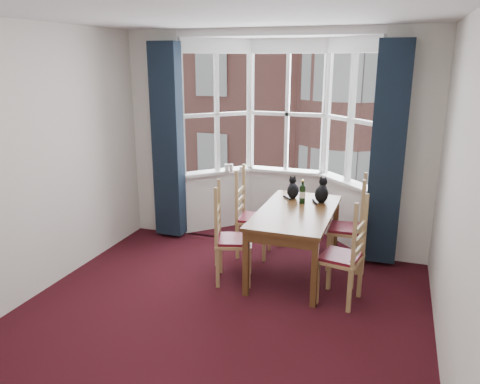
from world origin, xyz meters
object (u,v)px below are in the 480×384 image
at_px(chair_right_far, 353,230).
at_px(candle_extra, 241,169).
at_px(wine_bottle, 302,193).
at_px(chair_left_far, 247,219).
at_px(cat_left, 293,190).
at_px(chair_left_near, 226,241).
at_px(candle_short, 231,168).
at_px(chair_right_near, 349,260).
at_px(cat_right, 322,193).
at_px(dining_table, 296,217).
at_px(candle_tall, 227,168).

height_order(chair_right_far, candle_extra, candle_extra).
relative_size(wine_bottle, candle_extra, 3.78).
height_order(chair_left_far, cat_left, cat_left).
xyz_separation_m(chair_left_near, cat_left, (0.55, 0.92, 0.40)).
distance_m(chair_right_far, candle_short, 2.05).
bearing_deg(chair_left_far, cat_left, 12.69).
relative_size(chair_right_near, cat_right, 2.94).
relative_size(chair_left_far, chair_right_near, 1.00).
distance_m(dining_table, cat_right, 0.51).
relative_size(dining_table, chair_left_far, 1.68).
bearing_deg(dining_table, cat_left, 107.29).
xyz_separation_m(chair_right_near, candle_tall, (-1.93, 1.66, 0.45)).
relative_size(chair_left_near, chair_left_far, 1.00).
xyz_separation_m(chair_left_far, candle_tall, (-0.56, 0.78, 0.45)).
bearing_deg(candle_short, candle_tall, -152.20).
height_order(cat_right, candle_short, cat_right).
height_order(chair_right_far, candle_tall, candle_tall).
relative_size(chair_right_near, candle_tall, 8.47).
xyz_separation_m(cat_left, wine_bottle, (0.15, -0.17, 0.02)).
relative_size(cat_right, candle_extra, 4.15).
bearing_deg(cat_left, chair_right_far, -8.21).
bearing_deg(chair_right_far, candle_tall, 157.77).
xyz_separation_m(cat_right, candle_extra, (-1.28, 0.77, 0.02)).
height_order(chair_left_near, chair_right_far, same).
height_order(dining_table, wine_bottle, wine_bottle).
bearing_deg(wine_bottle, dining_table, -91.10).
bearing_deg(chair_left_near, cat_right, 43.30).
bearing_deg(chair_right_far, candle_extra, 153.98).
distance_m(chair_right_near, wine_bottle, 1.14).
bearing_deg(wine_bottle, chair_left_near, -133.19).
distance_m(chair_right_near, candle_short, 2.56).
distance_m(cat_left, wine_bottle, 0.23).
bearing_deg(cat_right, candle_extra, 149.00).
bearing_deg(chair_right_near, wine_bottle, 128.74).
distance_m(candle_tall, candle_extra, 0.21).
relative_size(chair_right_far, candle_extra, 12.21).
xyz_separation_m(chair_left_near, chair_right_near, (1.36, -0.08, 0.00)).
xyz_separation_m(chair_left_far, chair_right_far, (1.32, 0.01, 0.00)).
bearing_deg(chair_left_near, chair_left_far, 90.64).
relative_size(chair_right_near, candle_short, 8.74).
distance_m(candle_tall, candle_short, 0.06).
relative_size(cat_right, candle_tall, 2.88).
bearing_deg(chair_right_near, chair_left_far, 147.50).
distance_m(dining_table, candle_tall, 1.71).
relative_size(chair_right_far, cat_left, 3.29).
bearing_deg(chair_left_near, wine_bottle, 46.81).
distance_m(dining_table, wine_bottle, 0.37).
relative_size(cat_left, cat_right, 0.89).
xyz_separation_m(chair_right_near, candle_short, (-1.87, 1.69, 0.45)).
relative_size(cat_left, candle_short, 2.66).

